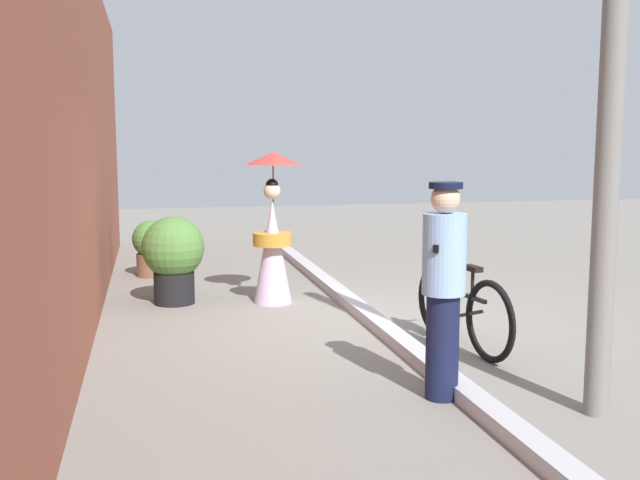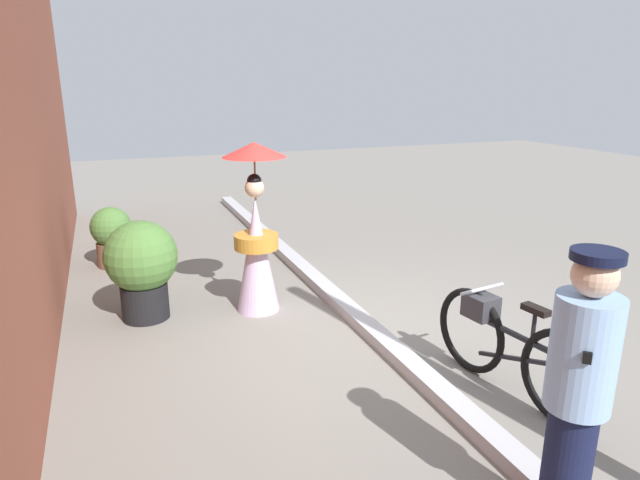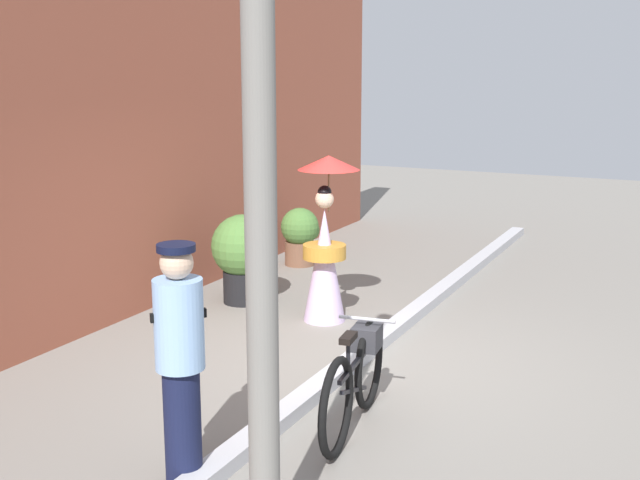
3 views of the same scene
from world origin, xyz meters
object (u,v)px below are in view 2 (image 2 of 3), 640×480
at_px(potted_plant_by_door, 143,264).
at_px(potted_plant_small, 112,234).
at_px(person_with_parasol, 256,233).
at_px(bicycle_near_officer, 508,345).
at_px(person_officer, 577,394).

relative_size(potted_plant_by_door, potted_plant_small, 1.30).
xyz_separation_m(person_with_parasol, potted_plant_small, (2.25, 1.48, -0.44)).
bearing_deg(bicycle_near_officer, potted_plant_small, 31.92).
xyz_separation_m(potted_plant_by_door, potted_plant_small, (2.01, 0.27, -0.16)).
relative_size(person_officer, potted_plant_by_door, 1.56).
height_order(person_officer, potted_plant_by_door, person_officer).
bearing_deg(potted_plant_small, bicycle_near_officer, -148.08).
bearing_deg(person_officer, bicycle_near_officer, -28.47).
distance_m(bicycle_near_officer, potted_plant_by_door, 3.78).
bearing_deg(person_with_parasol, potted_plant_by_door, 78.88).
height_order(bicycle_near_officer, potted_plant_small, bicycle_near_officer).
height_order(bicycle_near_officer, person_with_parasol, person_with_parasol).
distance_m(bicycle_near_officer, person_officer, 1.60).
bearing_deg(potted_plant_by_door, bicycle_near_officer, -135.35).
bearing_deg(potted_plant_by_door, person_with_parasol, -101.12).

